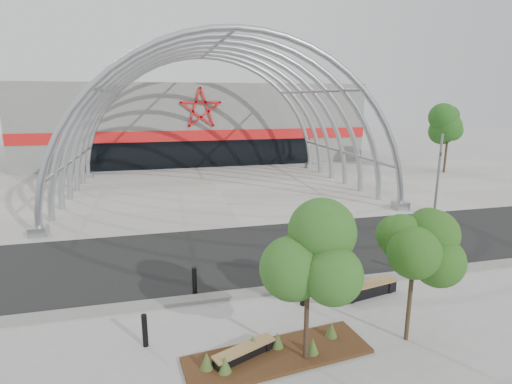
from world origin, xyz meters
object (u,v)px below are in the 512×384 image
signal_pole (438,174)px  bollard_2 (303,290)px  bench_0 (244,354)px  bench_1 (368,289)px  street_tree_1 (414,255)px  street_tree_0 (308,260)px

signal_pole → bollard_2: bearing=-144.6°
bench_0 → bollard_2: bollard_2 is taller
bench_1 → bench_0: bearing=-153.9°
bench_1 → street_tree_1: bearing=-95.4°
street_tree_0 → bench_1: street_tree_0 is taller
bench_0 → bench_1: bearing=26.1°
street_tree_1 → signal_pole: bearing=49.7°
street_tree_0 → bollard_2: street_tree_0 is taller
street_tree_0 → bench_0: size_ratio=2.18×
street_tree_1 → bollard_2: size_ratio=3.29×
signal_pole → street_tree_1: bearing=-130.3°
street_tree_0 → street_tree_1: (3.10, 0.21, -0.25)m
bench_1 → bollard_2: bearing=-178.0°
street_tree_0 → street_tree_1: bearing=3.8°
street_tree_1 → street_tree_0: bearing=-176.2°
street_tree_0 → bench_1: 5.06m
street_tree_1 → bench_1: size_ratio=1.57×
signal_pole → bench_1: bearing=-137.8°
signal_pole → street_tree_1: 13.42m
bench_1 → bollard_2: (-2.41, -0.08, 0.31)m
street_tree_0 → bollard_2: (0.93, 2.70, -2.26)m
street_tree_1 → bench_1: (0.24, 2.58, -2.33)m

